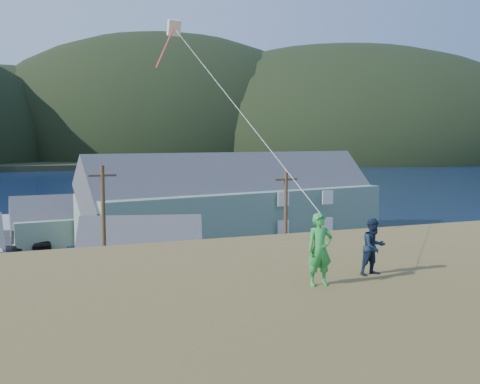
# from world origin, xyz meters

# --- Properties ---
(ground) EXTENTS (900.00, 900.00, 0.00)m
(ground) POSITION_xyz_m (0.00, 0.00, 0.00)
(ground) COLOR #0A1638
(ground) RESTS_ON ground
(grass_strip) EXTENTS (110.00, 8.00, 0.10)m
(grass_strip) POSITION_xyz_m (0.00, -2.00, 0.05)
(grass_strip) COLOR #4C3D19
(grass_strip) RESTS_ON ground
(waterfront_lot) EXTENTS (72.00, 36.00, 0.12)m
(waterfront_lot) POSITION_xyz_m (0.00, 17.00, 0.06)
(waterfront_lot) COLOR #28282B
(waterfront_lot) RESTS_ON ground
(wharf) EXTENTS (26.00, 14.00, 0.90)m
(wharf) POSITION_xyz_m (-6.00, 40.00, 0.45)
(wharf) COLOR gray
(wharf) RESTS_ON ground
(far_shore) EXTENTS (900.00, 320.00, 2.00)m
(far_shore) POSITION_xyz_m (0.00, 330.00, 1.00)
(far_shore) COLOR black
(far_shore) RESTS_ON ground
(far_hills) EXTENTS (760.00, 265.00, 143.00)m
(far_hills) POSITION_xyz_m (35.59, 279.38, 2.00)
(far_hills) COLOR black
(far_hills) RESTS_ON ground
(lodge) EXTENTS (33.54, 15.14, 11.40)m
(lodge) POSITION_xyz_m (16.20, 21.87, 4.39)
(lodge) COLOR slate
(lodge) RESTS_ON waterfront_lot
(shed_white) EXTENTS (9.42, 7.37, 6.64)m
(shed_white) POSITION_xyz_m (2.94, 5.50, 2.55)
(shed_white) COLOR silver
(shed_white) RESTS_ON waterfront_lot
(shed_palegreen_far) EXTENTS (9.80, 6.08, 6.31)m
(shed_palegreen_far) POSITION_xyz_m (-1.48, 26.10, 2.43)
(shed_palegreen_far) COLOR gray
(shed_palegreen_far) RESTS_ON waterfront_lot
(utility_poles) EXTENTS (29.96, 0.24, 9.13)m
(utility_poles) POSITION_xyz_m (-1.86, 1.50, 4.50)
(utility_poles) COLOR #47331E
(utility_poles) RESTS_ON waterfront_lot
(kite_flyer_green) EXTENTS (0.67, 0.47, 1.74)m
(kite_flyer_green) POSITION_xyz_m (2.84, -19.30, 8.07)
(kite_flyer_green) COLOR green
(kite_flyer_green) RESTS_ON hillside
(kite_flyer_navy) EXTENTS (0.77, 0.64, 1.47)m
(kite_flyer_navy) POSITION_xyz_m (4.64, -18.90, 7.93)
(kite_flyer_navy) COLOR #15233B
(kite_flyer_navy) RESTS_ON hillside
(kite_rig) EXTENTS (1.36, 4.41, 10.29)m
(kite_rig) POSITION_xyz_m (1.33, -11.27, 14.51)
(kite_rig) COLOR beige
(kite_rig) RESTS_ON ground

